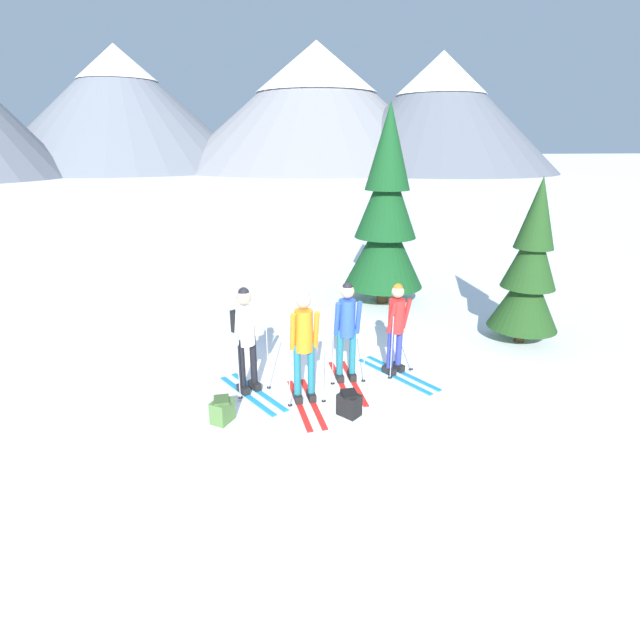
% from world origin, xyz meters
% --- Properties ---
extents(ground_plane, '(400.00, 400.00, 0.00)m').
position_xyz_m(ground_plane, '(0.00, 0.00, 0.00)').
color(ground_plane, white).
extents(skier_in_white, '(1.01, 1.60, 1.80)m').
position_xyz_m(skier_in_white, '(-1.09, 0.17, 1.02)').
color(skier_in_white, '#1E84D1').
rests_on(skier_in_white, ground).
extents(skier_in_orange, '(0.61, 1.61, 1.85)m').
position_xyz_m(skier_in_orange, '(-0.24, -0.34, 1.04)').
color(skier_in_orange, red).
rests_on(skier_in_orange, ground).
extents(skier_in_blue, '(0.61, 1.69, 1.77)m').
position_xyz_m(skier_in_blue, '(0.59, 0.23, 1.00)').
color(skier_in_blue, red).
rests_on(skier_in_blue, ground).
extents(skier_in_red, '(1.03, 1.69, 1.66)m').
position_xyz_m(skier_in_red, '(1.50, 0.31, 0.90)').
color(skier_in_red, '#1E84D1').
rests_on(skier_in_red, ground).
extents(pine_tree_near, '(1.37, 1.37, 3.32)m').
position_xyz_m(pine_tree_near, '(4.58, 1.16, 1.52)').
color(pine_tree_near, '#51381E').
rests_on(pine_tree_near, ground).
extents(pine_tree_mid, '(1.99, 1.99, 4.80)m').
position_xyz_m(pine_tree_mid, '(2.66, 4.28, 2.19)').
color(pine_tree_mid, '#51381E').
rests_on(pine_tree_mid, ground).
extents(backpack_on_snow_front, '(0.38, 0.40, 0.38)m').
position_xyz_m(backpack_on_snow_front, '(-1.53, -0.67, 0.19)').
color(backpack_on_snow_front, '#4C7238').
rests_on(backpack_on_snow_front, ground).
extents(backpack_on_snow_beside, '(0.39, 0.40, 0.38)m').
position_xyz_m(backpack_on_snow_beside, '(0.34, -0.89, 0.19)').
color(backpack_on_snow_beside, black).
rests_on(backpack_on_snow_beside, ground).
extents(mountain_ridge_distant, '(103.23, 53.82, 21.15)m').
position_xyz_m(mountain_ridge_distant, '(-0.06, 71.64, 9.69)').
color(mountain_ridge_distant, slate).
rests_on(mountain_ridge_distant, ground).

